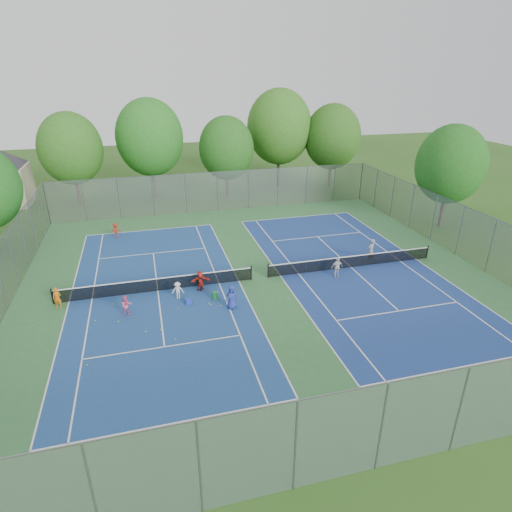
{
  "coord_description": "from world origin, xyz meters",
  "views": [
    {
      "loc": [
        -7.16,
        -25.71,
        13.6
      ],
      "look_at": [
        0.0,
        1.0,
        1.3
      ],
      "focal_mm": 30.0,
      "sensor_mm": 36.0,
      "label": 1
    }
  ],
  "objects_px": {
    "net_left": "(157,285)",
    "instructor": "(371,251)",
    "net_right": "(351,262)",
    "ball_crate": "(188,302)",
    "ball_hopper": "(215,296)"
  },
  "relations": [
    {
      "from": "ball_hopper",
      "to": "net_left",
      "type": "bearing_deg",
      "value": 149.05
    },
    {
      "from": "net_left",
      "to": "ball_hopper",
      "type": "height_order",
      "value": "net_left"
    },
    {
      "from": "ball_crate",
      "to": "ball_hopper",
      "type": "relative_size",
      "value": 0.69
    },
    {
      "from": "net_left",
      "to": "ball_crate",
      "type": "bearing_deg",
      "value": -51.01
    },
    {
      "from": "net_left",
      "to": "ball_hopper",
      "type": "relative_size",
      "value": 24.6
    },
    {
      "from": "instructor",
      "to": "net_right",
      "type": "bearing_deg",
      "value": -11.26
    },
    {
      "from": "net_right",
      "to": "ball_hopper",
      "type": "relative_size",
      "value": 24.6
    },
    {
      "from": "net_left",
      "to": "ball_crate",
      "type": "distance_m",
      "value": 2.82
    },
    {
      "from": "net_left",
      "to": "instructor",
      "type": "distance_m",
      "value": 15.82
    },
    {
      "from": "net_left",
      "to": "ball_crate",
      "type": "height_order",
      "value": "net_left"
    },
    {
      "from": "instructor",
      "to": "net_left",
      "type": "bearing_deg",
      "value": -25.21
    },
    {
      "from": "ball_crate",
      "to": "ball_hopper",
      "type": "bearing_deg",
      "value": 3.76
    },
    {
      "from": "net_left",
      "to": "net_right",
      "type": "distance_m",
      "value": 14.0
    },
    {
      "from": "net_right",
      "to": "instructor",
      "type": "distance_m",
      "value": 1.94
    },
    {
      "from": "net_right",
      "to": "ball_crate",
      "type": "relative_size",
      "value": 35.82
    }
  ]
}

